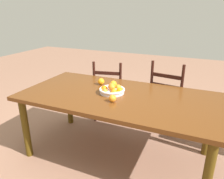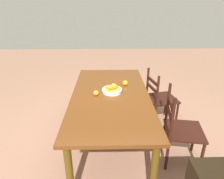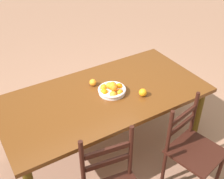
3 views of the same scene
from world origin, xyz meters
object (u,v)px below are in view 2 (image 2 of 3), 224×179
Objects in this scene: fruit_bowl at (112,89)px; chair_by_cabinet at (160,99)px; orange_loose_1 at (125,83)px; orange_loose_0 at (96,93)px; dining_table at (110,100)px; chair_near_window at (180,130)px.

chair_by_cabinet is at bearing 116.51° from fruit_bowl.
orange_loose_1 is at bearing 92.98° from chair_by_cabinet.
orange_loose_0 is at bearing -65.72° from fruit_bowl.
dining_table is at bearing -35.60° from orange_loose_1.
orange_loose_1 reaches higher than orange_loose_0.
chair_by_cabinet is 3.31× the size of fruit_bowl.
chair_near_window is 13.79× the size of orange_loose_0.
orange_loose_1 is (-0.33, 0.41, 0.00)m from orange_loose_0.
dining_table is 26.49× the size of orange_loose_1.
dining_table is 0.97m from chair_near_window.
orange_loose_0 is at bearing 78.87° from chair_near_window.
chair_by_cabinet is at bearing 105.09° from orange_loose_1.
chair_by_cabinet is 0.95m from fruit_bowl.
chair_near_window is 1.02m from fruit_bowl.
chair_near_window reaches higher than orange_loose_1.
fruit_bowl is (0.39, -0.78, 0.36)m from chair_by_cabinet.
chair_near_window is 1.01m from orange_loose_1.
orange_loose_0 is at bearing -51.40° from orange_loose_1.
chair_near_window is at bearing 69.92° from orange_loose_0.
chair_near_window is 3.53× the size of fruit_bowl.
chair_by_cabinet reaches higher than dining_table.
orange_loose_0 is at bearing 103.91° from chair_by_cabinet.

